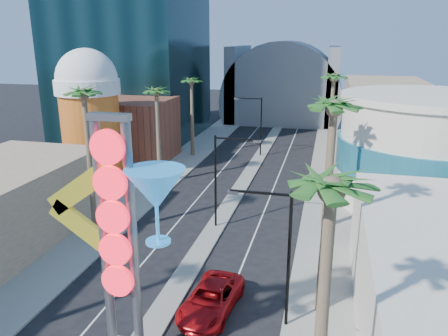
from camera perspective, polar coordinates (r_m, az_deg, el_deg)
sidewalk_west at (r=53.73m, az=-6.84°, el=-0.17°), size 5.00×100.00×0.15m
sidewalk_east at (r=50.54m, az=13.82°, el=-1.63°), size 5.00×100.00×0.15m
median at (r=54.11m, az=3.75°, el=0.04°), size 1.60×84.00×0.15m
brick_filler_west at (r=57.95m, az=-12.00°, el=4.83°), size 10.00×10.00×8.00m
filler_east at (r=62.44m, az=20.20°, el=5.94°), size 10.00×20.00×10.00m
beer_mug at (r=50.81m, az=-17.15°, el=7.24°), size 7.00×7.00×14.50m
turquoise_building at (r=45.27m, az=25.03°, el=1.96°), size 16.60×16.60×10.60m
canopy at (r=86.30m, az=7.80°, el=9.04°), size 22.00×16.00×22.00m
neon_sign at (r=19.72m, az=-11.62°, el=-8.29°), size 6.53×2.60×12.55m
streetlight_0 at (r=35.74m, az=-0.28°, el=-0.66°), size 3.79×0.25×8.00m
streetlight_1 at (r=58.84m, az=4.34°, el=6.19°), size 3.79×0.25×8.00m
streetlight_2 at (r=23.75m, az=7.37°, el=-10.21°), size 3.45×0.25×8.00m
palm_1 at (r=34.43m, az=-17.75°, el=8.05°), size 2.40×2.40×12.70m
palm_2 at (r=47.02m, az=-8.79°, el=9.09°), size 2.40×2.40×11.20m
palm_3 at (r=58.22m, az=-4.27°, el=10.66°), size 2.40×2.40×11.20m
palm_4 at (r=14.09m, az=13.71°, el=-5.20°), size 2.40×2.40×12.20m
palm_5 at (r=23.50m, az=14.06°, el=5.76°), size 2.40×2.40×13.20m
palm_6 at (r=35.56m, az=13.96°, el=7.14°), size 2.40×2.40×11.70m
palm_7 at (r=47.35m, az=14.10°, el=10.48°), size 2.40×2.40×12.70m
red_pickup at (r=26.73m, az=-1.70°, el=-16.73°), size 3.23×6.02×1.61m
pedestrian_b at (r=24.93m, az=17.81°, el=-19.54°), size 1.05×0.88×1.92m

